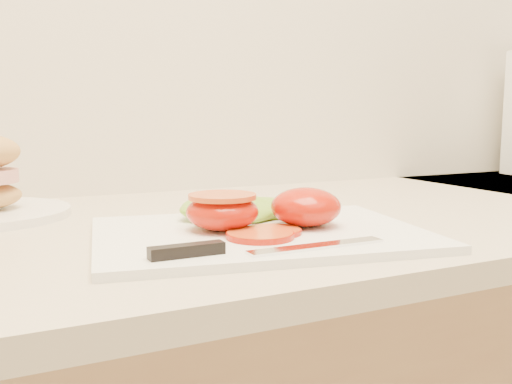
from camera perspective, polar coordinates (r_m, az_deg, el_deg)
name	(u,v)px	position (r m, az deg, el deg)	size (l,w,h in m)	color
cutting_board	(260,234)	(0.69, 0.37, -4.23)	(0.39, 0.28, 0.01)	white
tomato_half_dome	(306,207)	(0.71, 5.01, -1.49)	(0.09, 0.09, 0.05)	#C11403
tomato_half_cut	(222,210)	(0.68, -3.38, -1.84)	(0.09, 0.09, 0.04)	#C11403
tomato_slice_0	(260,235)	(0.64, 0.41, -4.33)	(0.07, 0.07, 0.01)	#CC5423
tomato_slice_1	(272,231)	(0.67, 1.66, -3.94)	(0.07, 0.07, 0.01)	#CC5423
lettuce_leaf_0	(231,209)	(0.76, -2.49, -1.74)	(0.14, 0.09, 0.03)	#71A92C
lettuce_leaf_1	(265,209)	(0.77, 0.91, -1.68)	(0.10, 0.07, 0.02)	#71A92C
knife	(240,249)	(0.58, -1.62, -5.69)	(0.25, 0.04, 0.01)	silver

